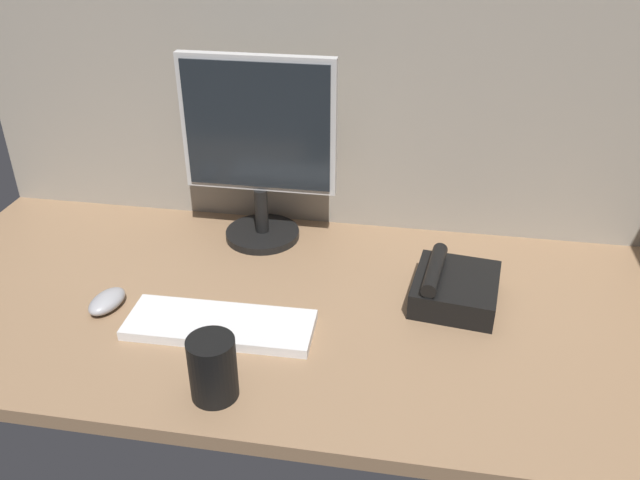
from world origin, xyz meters
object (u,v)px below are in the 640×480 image
Objects in this scene: keyboard at (220,325)px; mouse at (107,301)px; mug_black_travel at (213,368)px; desk_phone at (454,287)px; monitor at (259,145)px.

mouse is (-25.02, 2.89, 0.70)cm from keyboard.
mouse is at bearing 145.10° from mug_black_travel.
desk_phone is at bearing 41.10° from mug_black_travel.
monitor is 2.12× the size of desk_phone.
keyboard is 1.76× the size of desk_phone.
mouse reaches higher than keyboard.
mug_black_travel is at bearing -84.59° from monitor.
mouse is 36.39cm from mug_black_travel.
monitor reaches higher than keyboard.
monitor is 58.67cm from mug_black_travel.
mug_black_travel is at bearing -138.90° from desk_phone.
keyboard is at bearing -158.68° from desk_phone.
monitor is at bearing 89.97° from keyboard.
monitor reaches higher than mug_black_travel.
monitor is at bearing 95.41° from mug_black_travel.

